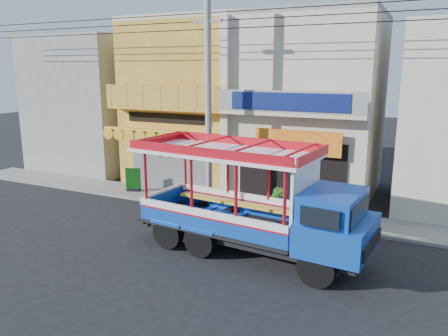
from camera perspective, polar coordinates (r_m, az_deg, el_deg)
name	(u,v)px	position (r m, az deg, el deg)	size (l,w,h in m)	color
ground	(191,240)	(15.38, -4.33, -9.40)	(90.00, 90.00, 0.00)	black
sidewalk	(238,207)	(18.71, 1.78, -5.07)	(30.00, 2.00, 0.12)	slate
shophouse_left	(199,102)	(23.20, -3.31, 8.60)	(6.00, 7.50, 8.24)	#BF772A
shophouse_right	(311,106)	(20.99, 11.35, 7.93)	(6.00, 6.75, 8.24)	beige
party_pilaster	(225,112)	(19.09, 0.13, 7.39)	(0.35, 0.30, 8.00)	beige
filler_building_left	(96,103)	(27.32, -16.37, 8.09)	(6.00, 6.00, 7.60)	gray
utility_pole	(212,89)	(17.56, -1.63, 10.29)	(28.00, 0.26, 9.00)	gray
songthaew_truck	(266,205)	(13.52, 5.53, -4.85)	(7.82, 3.18, 3.56)	black
green_sign	(133,181)	(21.21, -11.78, -1.71)	(0.71, 0.49, 1.11)	black
potted_plant_a	(278,200)	(18.03, 7.00, -4.18)	(0.80, 0.69, 0.89)	#225117
potted_plant_b	(277,202)	(17.44, 6.95, -4.40)	(0.61, 0.49, 1.10)	#225117
potted_plant_c	(344,205)	(17.85, 15.41, -4.63)	(0.53, 0.53, 0.95)	#225117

